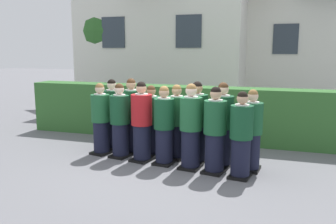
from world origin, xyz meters
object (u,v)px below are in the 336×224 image
Objects in this scene: student_front_row_5 at (215,132)px; student_rear_row_6 at (251,132)px; student_rear_row_3 at (177,124)px; student_front_row_6 at (241,137)px; student_rear_row_2 at (151,122)px; student_front_row_4 at (191,129)px; student_front_row_0 at (101,120)px; student_rear_row_4 at (197,124)px; student_rear_row_1 at (132,117)px; student_in_red_blazer at (142,123)px; student_front_row_3 at (164,127)px; student_rear_row_0 at (113,116)px; student_front_row_1 at (120,122)px; student_rear_row_5 at (222,127)px.

student_rear_row_6 is (0.65, 0.34, -0.03)m from student_front_row_5.
student_front_row_5 is at bearing -34.25° from student_rear_row_3.
student_front_row_6 is 1.02× the size of student_rear_row_2.
student_front_row_4 is 1.05× the size of student_rear_row_3.
student_rear_row_4 reaches higher than student_front_row_0.
student_rear_row_6 is (2.70, -0.45, -0.05)m from student_rear_row_1.
student_front_row_5 is (0.50, -0.10, -0.02)m from student_front_row_4.
student_rear_row_3 reaches higher than student_rear_row_6.
student_rear_row_2 is at bearing 149.65° from student_front_row_4.
student_front_row_4 reaches higher than student_rear_row_3.
student_in_red_blazer reaches higher than student_rear_row_3.
student_front_row_3 is 1.70m from student_rear_row_0.
student_front_row_5 is at bearing -47.49° from student_rear_row_4.
student_rear_row_3 is (1.11, -0.15, -0.04)m from student_rear_row_1.
student_rear_row_2 is at bearing 12.76° from student_front_row_0.
student_rear_row_4 is at bearing -15.00° from student_rear_row_3.
student_rear_row_0 is (-1.53, 0.74, 0.02)m from student_front_row_3.
student_rear_row_6 is (3.31, -0.12, -0.01)m from student_front_row_0.
student_rear_row_1 is at bearing 170.57° from student_rear_row_6.
student_in_red_blazer is 0.99× the size of student_rear_row_4.
student_front_row_6 is at bearing -19.55° from student_rear_row_1.
student_front_row_0 is at bearing 177.86° from student_rear_row_6.
student_rear_row_6 is (1.73, 0.14, -0.01)m from student_front_row_3.
student_rear_row_5 is (2.21, 0.05, 0.04)m from student_front_row_1.
student_rear_row_4 reaches higher than student_front_row_4.
student_rear_row_0 is (-0.47, 0.57, 0.02)m from student_front_row_1.
student_front_row_1 reaches higher than student_front_row_3.
student_front_row_1 is at bearing -175.14° from student_rear_row_4.
student_rear_row_5 is 0.59m from student_rear_row_6.
student_front_row_6 reaches higher than student_rear_row_6.
student_front_row_6 is 1.00× the size of student_rear_row_3.
student_rear_row_3 is at bearing 73.18° from student_front_row_3.
student_in_red_blazer is (0.55, -0.11, 0.03)m from student_front_row_1.
student_rear_row_3 is (0.13, 0.44, -0.00)m from student_front_row_3.
student_rear_row_1 reaches higher than student_rear_row_6.
student_front_row_6 is at bearing -11.41° from student_front_row_3.
student_front_row_5 is at bearing -9.46° from student_in_red_blazer.
student_rear_row_6 is (1.59, -0.30, -0.01)m from student_rear_row_3.
student_front_row_3 is 0.97× the size of student_front_row_5.
student_front_row_3 is 1.10m from student_front_row_5.
student_rear_row_4 is at bearing 147.04° from student_front_row_6.
student_rear_row_4 reaches higher than student_rear_row_0.
student_front_row_3 is at bearing -9.48° from student_front_row_0.
student_front_row_1 is 0.98× the size of student_rear_row_0.
student_front_row_5 is 2.20m from student_rear_row_1.
student_front_row_3 is 1.73m from student_rear_row_6.
student_front_row_0 is 3.22m from student_front_row_6.
student_front_row_0 is 0.48m from student_rear_row_0.
student_rear_row_3 is at bearing 5.87° from student_front_row_0.
student_rear_row_4 is at bearing 1.31° from student_front_row_0.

